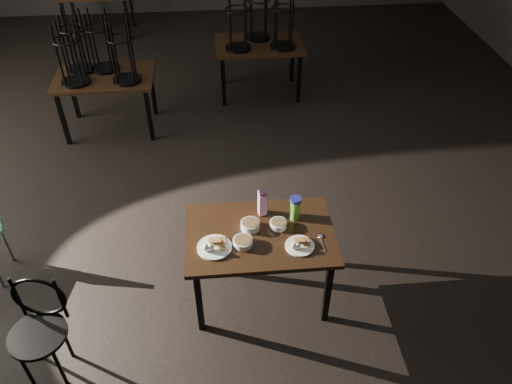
{
  "coord_description": "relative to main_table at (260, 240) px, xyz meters",
  "views": [
    {
      "loc": [
        0.28,
        -3.91,
        3.58
      ],
      "look_at": [
        0.57,
        -0.67,
        0.85
      ],
      "focal_mm": 35.0,
      "sensor_mm": 36.0,
      "label": 1
    }
  ],
  "objects": [
    {
      "name": "spoon",
      "position": [
        0.48,
        -0.09,
        0.08
      ],
      "size": [
        0.05,
        0.2,
        0.01
      ],
      "color": "silver",
      "rests_on": "main_table"
    },
    {
      "name": "bg_table_left",
      "position": [
        -1.68,
        2.89,
        0.13
      ],
      "size": [
        1.2,
        0.8,
        1.48
      ],
      "color": "black",
      "rests_on": "ground"
    },
    {
      "name": "bowl_far",
      "position": [
        0.15,
        0.06,
        0.11
      ],
      "size": [
        0.14,
        0.14,
        0.05
      ],
      "color": "white",
      "rests_on": "main_table"
    },
    {
      "name": "main_table",
      "position": [
        0.0,
        0.0,
        0.0
      ],
      "size": [
        1.2,
        0.8,
        0.75
      ],
      "color": "black",
      "rests_on": "ground"
    },
    {
      "name": "bentwood_chair",
      "position": [
        -1.66,
        -0.55,
        -0.15
      ],
      "size": [
        0.44,
        0.43,
        0.89
      ],
      "rotation": [
        0.0,
        0.0,
        -0.13
      ],
      "color": "black",
      "rests_on": "ground"
    },
    {
      "name": "bowl_big",
      "position": [
        -0.15,
        -0.11,
        0.11
      ],
      "size": [
        0.16,
        0.16,
        0.05
      ],
      "color": "white",
      "rests_on": "main_table"
    },
    {
      "name": "juice_carton",
      "position": [
        0.04,
        0.24,
        0.2
      ],
      "size": [
        0.08,
        0.08,
        0.26
      ],
      "color": "#801766",
      "rests_on": "main_table"
    },
    {
      "name": "water_bottle",
      "position": [
        0.3,
        0.16,
        0.19
      ],
      "size": [
        0.12,
        0.12,
        0.21
      ],
      "color": "#87F146",
      "rests_on": "main_table"
    },
    {
      "name": "plate_right",
      "position": [
        0.29,
        -0.17,
        0.1
      ],
      "size": [
        0.23,
        0.23,
        0.07
      ],
      "color": "white",
      "rests_on": "main_table"
    },
    {
      "name": "bg_table_right",
      "position": [
        0.34,
        3.66,
        0.11
      ],
      "size": [
        1.2,
        0.8,
        1.48
      ],
      "color": "black",
      "rests_on": "ground"
    },
    {
      "name": "bowl_near",
      "position": [
        -0.08,
        0.07,
        0.11
      ],
      "size": [
        0.15,
        0.15,
        0.06
      ],
      "color": "white",
      "rests_on": "main_table"
    },
    {
      "name": "plate_left",
      "position": [
        -0.37,
        -0.13,
        0.1
      ],
      "size": [
        0.27,
        0.27,
        0.09
      ],
      "color": "white",
      "rests_on": "main_table"
    }
  ]
}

